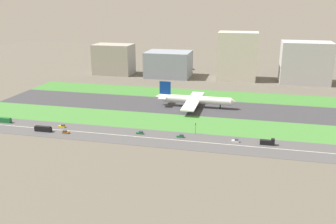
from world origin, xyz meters
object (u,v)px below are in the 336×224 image
(fuel_tank_west, at_px, (177,63))
(cargo_warehouse, at_px, (305,63))
(traffic_light, at_px, (196,128))
(terminal_building, at_px, (114,59))
(bus_1, at_px, (43,129))
(office_tower, at_px, (237,56))
(hangar_building, at_px, (169,64))
(car_1, at_px, (66,132))
(car_3, at_px, (181,136))
(airliner, at_px, (194,100))
(truck_0, at_px, (268,142))
(car_0, at_px, (236,141))
(car_4, at_px, (140,133))
(bus_0, at_px, (3,120))
(car_2, at_px, (62,126))

(fuel_tank_west, bearing_deg, cargo_warehouse, -17.46)
(traffic_light, height_order, terminal_building, terminal_building)
(bus_1, xyz_separation_m, terminal_building, (-25.66, 192.00, 15.20))
(office_tower, bearing_deg, hangar_building, 180.00)
(car_1, distance_m, office_tower, 216.86)
(car_3, bearing_deg, traffic_light, 44.69)
(airliner, relative_size, office_tower, 1.29)
(bus_1, bearing_deg, traffic_light, -169.51)
(truck_0, height_order, car_0, truck_0)
(car_4, bearing_deg, terminal_building, 115.91)
(bus_0, height_order, fuel_tank_west, fuel_tank_west)
(terminal_building, bearing_deg, truck_0, -47.42)
(car_2, xyz_separation_m, fuel_tank_west, (31.32, 227.00, 7.36))
(bus_1, distance_m, cargo_warehouse, 265.52)
(cargo_warehouse, bearing_deg, car_3, -117.13)
(car_2, distance_m, hangar_building, 185.09)
(bus_1, relative_size, office_tower, 0.23)
(car_2, distance_m, car_0, 114.95)
(car_3, height_order, terminal_building, terminal_building)
(car_1, relative_size, car_3, 1.00)
(car_2, xyz_separation_m, car_0, (114.95, 0.00, 0.00))
(car_0, xyz_separation_m, bus_1, (-122.96, -10.00, 0.90))
(airliner, xyz_separation_m, terminal_building, (-111.78, 114.00, 10.78))
(car_3, bearing_deg, office_tower, 82.30)
(bus_1, bearing_deg, car_4, -170.94)
(fuel_tank_west, bearing_deg, bus_1, -99.42)
(traffic_light, bearing_deg, hangar_building, 108.48)
(terminal_building, bearing_deg, hangar_building, 0.00)
(truck_0, height_order, bus_1, truck_0)
(airliner, relative_size, bus_0, 5.60)
(car_2, height_order, car_0, same)
(bus_1, relative_size, car_3, 2.64)
(terminal_building, height_order, cargo_warehouse, cargo_warehouse)
(hangar_building, bearing_deg, car_0, -65.25)
(car_3, relative_size, cargo_warehouse, 0.09)
(terminal_building, distance_m, office_tower, 139.66)
(car_0, distance_m, office_tower, 183.84)
(car_0, distance_m, car_4, 60.23)
(car_1, distance_m, fuel_tank_west, 238.27)
(bus_1, xyz_separation_m, office_tower, (113.76, 192.00, 23.40))
(airliner, relative_size, truck_0, 7.74)
(car_1, height_order, car_3, same)
(truck_0, xyz_separation_m, hangar_building, (-102.48, 182.00, 12.22))
(bus_1, height_order, office_tower, office_tower)
(truck_0, relative_size, fuel_tank_west, 0.40)
(car_0, bearing_deg, car_2, 180.00)
(car_4, xyz_separation_m, terminal_building, (-88.40, 182.00, 16.09))
(bus_1, distance_m, traffic_light, 98.91)
(car_2, distance_m, office_tower, 211.88)
(hangar_building, bearing_deg, cargo_warehouse, 0.00)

